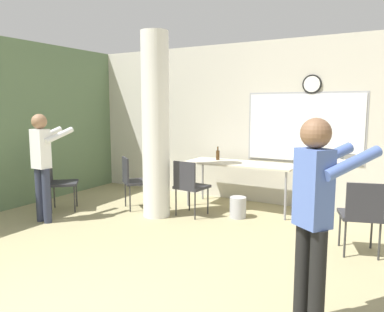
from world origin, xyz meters
TOP-DOWN VIEW (x-y plane):
  - wall_left_accent at (-3.50, 2.50)m, footprint 0.12×7.00m
  - wall_back at (0.02, 5.06)m, footprint 8.00×0.15m
  - support_pillar at (-1.11, 3.42)m, footprint 0.42×0.42m
  - folding_table at (-0.14, 4.44)m, footprint 1.80×0.65m
  - bottle_on_table at (-0.61, 4.56)m, footprint 0.06×0.06m
  - waste_bin at (0.03, 3.95)m, footprint 0.25×0.25m
  - chair_mid_room at (1.82, 3.28)m, footprint 0.55×0.55m
  - chair_table_left at (-0.66, 3.66)m, footprint 0.48×0.48m
  - chair_near_pillar at (-1.68, 3.57)m, footprint 0.62×0.62m
  - chair_by_left_wall at (-2.68, 2.89)m, footprint 0.62×0.62m
  - person_watching_back at (-2.38, 2.36)m, footprint 0.36×0.59m
  - person_playing_side at (1.64, 1.54)m, footprint 0.59×0.66m

SIDE VIEW (x-z plane):
  - waste_bin at x=0.03m, z-range 0.00..0.32m
  - chair_mid_room at x=1.82m, z-range 0.08..0.95m
  - chair_table_left at x=-0.66m, z-range 0.08..0.95m
  - chair_near_pillar at x=-1.68m, z-range 0.08..0.95m
  - chair_by_left_wall at x=-2.68m, z-range 0.08..0.95m
  - folding_table at x=-0.14m, z-range 0.33..1.11m
  - bottle_on_table at x=-0.61m, z-range 0.75..0.98m
  - person_watching_back at x=-2.38m, z-range 0.14..1.73m
  - person_playing_side at x=1.64m, z-range 0.14..1.77m
  - wall_back at x=0.02m, z-range 0.00..2.80m
  - wall_left_accent at x=-3.50m, z-range 0.00..2.80m
  - support_pillar at x=-1.11m, z-range 0.00..2.80m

